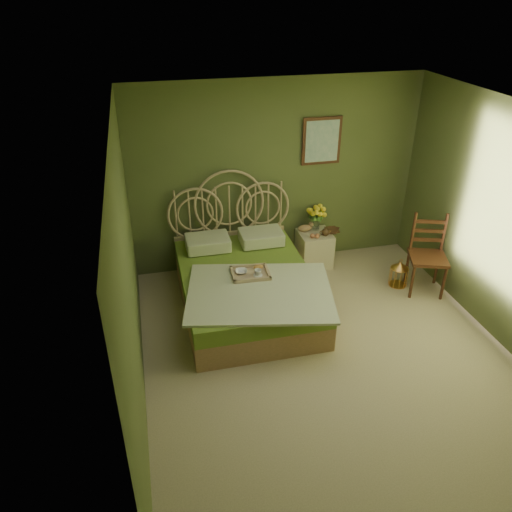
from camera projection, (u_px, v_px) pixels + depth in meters
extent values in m
plane|color=#C2AC8C|center=(328.00, 356.00, 5.53)|extent=(4.50, 4.50, 0.00)
plane|color=silver|center=(350.00, 121.00, 4.25)|extent=(4.50, 4.50, 0.00)
plane|color=#596334|center=(277.00, 176.00, 6.80)|extent=(4.00, 0.00, 4.00)
plane|color=#596334|center=(129.00, 279.00, 4.48)|extent=(0.00, 4.50, 4.50)
cube|color=#371B0F|center=(322.00, 141.00, 6.68)|extent=(0.54, 0.03, 0.64)
cube|color=beige|center=(322.00, 141.00, 6.66)|extent=(0.46, 0.01, 0.56)
cube|color=tan|center=(247.00, 298.00, 6.25)|extent=(1.56, 2.08, 0.31)
cube|color=olive|center=(247.00, 280.00, 6.12)|extent=(1.56, 2.08, 0.21)
cube|color=beige|center=(260.00, 292.00, 5.68)|extent=(1.86, 1.56, 0.03)
cube|color=beige|center=(208.00, 243.00, 6.57)|extent=(0.57, 0.42, 0.17)
cube|color=beige|center=(261.00, 237.00, 6.71)|extent=(0.57, 0.42, 0.17)
cube|color=tan|center=(250.00, 275.00, 5.99)|extent=(0.47, 0.37, 0.04)
ellipsoid|color=#B77A38|center=(258.00, 267.00, 6.07)|extent=(0.12, 0.07, 0.05)
cube|color=beige|center=(314.00, 249.00, 7.19)|extent=(0.45, 0.45, 0.50)
cylinder|color=silver|center=(316.00, 224.00, 7.12)|extent=(0.10, 0.10, 0.18)
ellipsoid|color=tan|center=(305.00, 228.00, 7.09)|extent=(0.21, 0.11, 0.10)
sphere|color=#CA784E|center=(312.00, 236.00, 6.91)|extent=(0.07, 0.07, 0.07)
sphere|color=#CA784E|center=(317.00, 236.00, 6.91)|extent=(0.07, 0.07, 0.07)
cube|color=#371B0F|center=(428.00, 258.00, 6.45)|extent=(0.58, 0.58, 0.04)
cylinder|color=#371B0F|center=(419.00, 284.00, 6.37)|extent=(0.04, 0.04, 0.49)
cylinder|color=#371B0F|center=(446.00, 280.00, 6.45)|extent=(0.04, 0.04, 0.49)
cylinder|color=#371B0F|center=(404.00, 268.00, 6.70)|extent=(0.04, 0.04, 0.49)
cylinder|color=#371B0F|center=(430.00, 265.00, 6.78)|extent=(0.04, 0.04, 0.49)
cube|color=#371B0F|center=(424.00, 232.00, 6.49)|extent=(0.39, 0.17, 0.55)
cylinder|color=gold|center=(397.00, 284.00, 6.80)|extent=(0.24, 0.24, 0.01)
cylinder|color=gold|center=(398.00, 277.00, 6.74)|extent=(0.24, 0.24, 0.26)
cone|color=gold|center=(400.00, 265.00, 6.65)|extent=(0.24, 0.24, 0.09)
imported|color=#381E0F|center=(327.00, 231.00, 7.11)|extent=(0.16, 0.22, 0.02)
imported|color=#472819|center=(327.00, 229.00, 7.10)|extent=(0.26, 0.27, 0.02)
imported|color=white|center=(241.00, 272.00, 5.99)|extent=(0.16, 0.16, 0.04)
imported|color=white|center=(258.00, 273.00, 5.93)|extent=(0.10, 0.10, 0.08)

